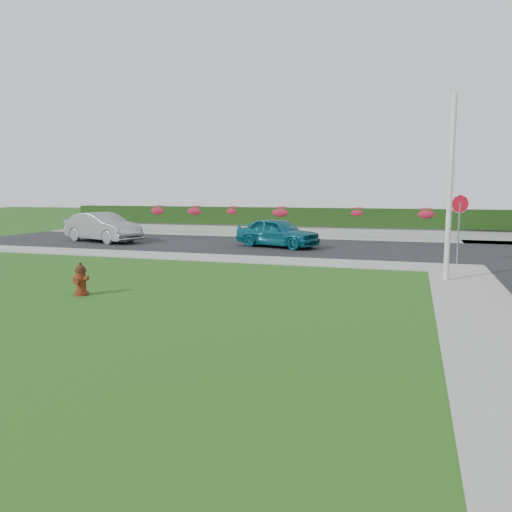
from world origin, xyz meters
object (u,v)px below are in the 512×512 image
(sedan_teal, at_px, (278,232))
(stop_sign, at_px, (460,212))
(sedan_silver, at_px, (103,227))
(utility_pole, at_px, (450,189))
(fire_hydrant, at_px, (81,280))

(sedan_teal, bearing_deg, stop_sign, -95.80)
(sedan_silver, xyz_separation_m, utility_pole, (16.80, -6.79, 1.97))
(sedan_teal, height_order, utility_pole, utility_pole)
(sedan_silver, bearing_deg, fire_hydrant, -129.70)
(sedan_silver, distance_m, utility_pole, 18.23)
(stop_sign, bearing_deg, sedan_teal, 155.09)
(stop_sign, bearing_deg, fire_hydrant, -139.87)
(utility_pole, relative_size, stop_sign, 2.12)
(sedan_silver, height_order, utility_pole, utility_pole)
(fire_hydrant, distance_m, sedan_silver, 14.02)
(sedan_teal, bearing_deg, sedan_silver, 109.85)
(sedan_teal, height_order, sedan_silver, sedan_silver)
(stop_sign, bearing_deg, sedan_silver, 168.63)
(utility_pole, height_order, stop_sign, utility_pole)
(utility_pole, xyz_separation_m, stop_sign, (0.60, 3.79, -0.83))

